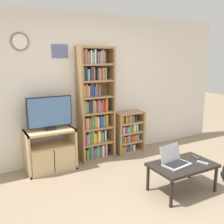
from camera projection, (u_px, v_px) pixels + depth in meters
name	position (u px, v px, depth m)	size (l,w,h in m)	color
ground_plane	(155.00, 209.00, 3.27)	(18.00, 18.00, 0.00)	gray
wall_back	(87.00, 88.00, 4.74)	(6.08, 0.09, 2.60)	silver
tv_stand	(51.00, 150.00, 4.32)	(0.79, 0.44, 0.69)	tan
television	(50.00, 113.00, 4.23)	(0.73, 0.18, 0.54)	black
bookshelf_tall	(94.00, 106.00, 4.68)	(0.65, 0.29, 2.03)	#9E754C
bookshelf_short	(128.00, 132.00, 5.15)	(0.57, 0.29, 0.81)	tan
coffee_table	(182.00, 167.00, 3.63)	(0.89, 0.57, 0.41)	black
laptop	(174.00, 160.00, 3.60)	(0.41, 0.33, 0.25)	#B7BABC
remote_near_laptop	(196.00, 157.00, 3.83)	(0.07, 0.17, 0.02)	#38383A
remote_far_from_laptop	(203.00, 163.00, 3.63)	(0.09, 0.17, 0.02)	#99999E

